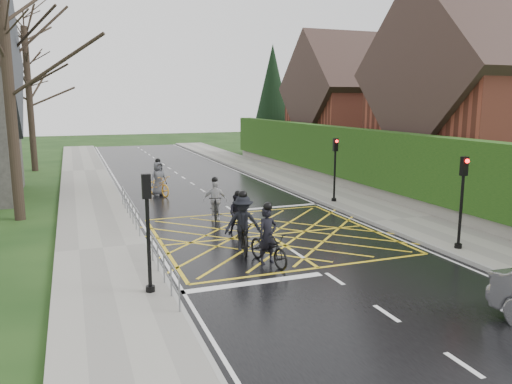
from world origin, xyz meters
TOP-DOWN VIEW (x-y plane):
  - ground at (0.00, 0.00)m, footprint 120.00×120.00m
  - road at (0.00, 0.00)m, footprint 9.00×80.00m
  - sidewalk_right at (6.00, 0.00)m, footprint 3.00×80.00m
  - sidewalk_left at (-6.00, 0.00)m, footprint 3.00×80.00m
  - stone_wall at (7.75, 6.00)m, footprint 0.50×38.00m
  - hedge at (7.75, 6.00)m, footprint 0.90×38.00m
  - house_near at (14.75, 4.00)m, footprint 11.80×9.80m
  - house_far at (14.75, 18.00)m, footprint 9.80×8.80m
  - conifer at (10.75, 26.00)m, footprint 4.60×4.60m
  - tree_near at (-9.00, 6.00)m, footprint 9.24×9.24m
  - tree_far at (-9.30, 22.00)m, footprint 8.40×8.40m
  - railing_south at (-4.65, -3.50)m, footprint 0.05×5.04m
  - railing_north at (-4.65, 4.00)m, footprint 0.05×6.04m
  - traffic_light_ne at (5.10, 4.20)m, footprint 0.24×0.31m
  - traffic_light_se at (5.10, -4.20)m, footprint 0.24×0.31m
  - traffic_light_sw at (-5.10, -4.50)m, footprint 0.24×0.31m
  - cyclist_rear at (-1.26, -3.09)m, footprint 1.09×2.10m
  - cyclist_back at (-1.03, 0.56)m, footprint 1.01×1.73m
  - cyclist_mid at (-1.55, -1.56)m, footprint 1.35×2.24m
  - cyclist_front at (-1.23, 3.02)m, footprint 1.07×1.92m
  - cyclist_lead at (-2.53, 9.43)m, footprint 1.36×2.17m

SIDE VIEW (x-z plane):
  - ground at x=0.00m, z-range 0.00..0.00m
  - road at x=0.00m, z-range 0.00..0.01m
  - sidewalk_right at x=6.00m, z-range 0.00..0.15m
  - sidewalk_left at x=-6.00m, z-range 0.00..0.15m
  - stone_wall at x=7.75m, z-range 0.00..0.70m
  - cyclist_rear at x=-1.26m, z-range -0.34..1.60m
  - cyclist_back at x=-1.03m, z-range -0.21..1.47m
  - cyclist_front at x=-1.23m, z-range -0.24..1.61m
  - cyclist_lead at x=-2.53m, z-range -0.31..1.69m
  - cyclist_mid at x=-1.55m, z-range -0.28..1.79m
  - railing_south at x=-4.65m, z-range 0.27..1.29m
  - railing_north at x=-4.65m, z-range 0.27..1.30m
  - traffic_light_ne at x=5.10m, z-range 0.06..3.27m
  - traffic_light_se at x=5.10m, z-range 0.06..3.27m
  - traffic_light_sw at x=-5.10m, z-range 0.06..3.27m
  - hedge at x=7.75m, z-range 0.70..3.50m
  - house_far at x=14.75m, z-range -0.79..9.51m
  - house_near at x=14.75m, z-range -0.92..10.38m
  - conifer at x=10.75m, z-range -0.01..9.99m
  - tree_far at x=-9.30m, z-range 1.99..12.39m
  - tree_near at x=-9.00m, z-range 2.19..13.63m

